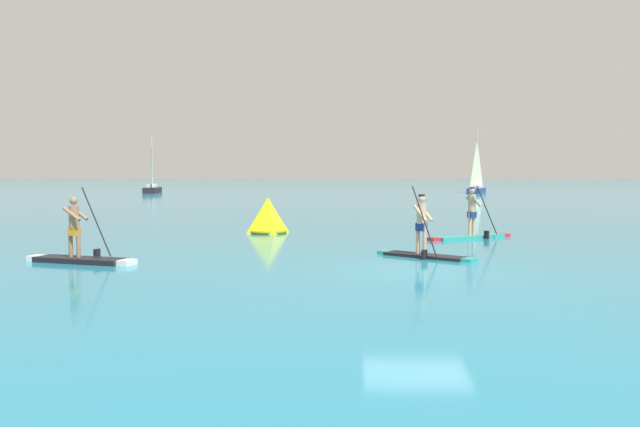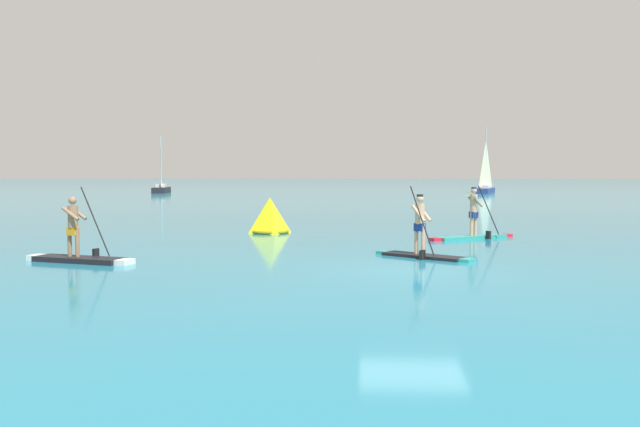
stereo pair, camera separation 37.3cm
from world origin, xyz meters
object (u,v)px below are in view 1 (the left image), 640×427
at_px(paddleboarder_near_left, 80,251).
at_px(paddleboarder_mid_center, 424,242).
at_px(sailboat_right_horizon, 477,185).
at_px(race_marker_buoy, 268,217).
at_px(sailboat_left_horizon, 152,186).
at_px(paddleboarder_far_right, 471,227).

xyz_separation_m(paddleboarder_near_left, paddleboarder_mid_center, (9.12, 1.52, 0.12)).
xyz_separation_m(paddleboarder_mid_center, sailboat_right_horizon, (11.92, 57.28, 0.49)).
height_order(race_marker_buoy, sailboat_left_horizon, sailboat_left_horizon).
bearing_deg(sailboat_left_horizon, sailboat_right_horizon, 84.49).
distance_m(race_marker_buoy, sailboat_left_horizon, 52.07).
bearing_deg(paddleboarder_far_right, sailboat_left_horizon, 86.04).
bearing_deg(paddleboarder_far_right, paddleboarder_mid_center, -144.27).
relative_size(paddleboarder_near_left, sailboat_left_horizon, 0.50).
bearing_deg(sailboat_left_horizon, paddleboarder_mid_center, 15.55).
relative_size(paddleboarder_near_left, paddleboarder_far_right, 0.98).
xyz_separation_m(paddleboarder_near_left, sailboat_left_horizon, (-15.24, 57.15, 0.50)).
bearing_deg(sailboat_left_horizon, paddleboarder_near_left, 6.83).
distance_m(paddleboarder_near_left, paddleboarder_far_right, 13.34).
bearing_deg(paddleboarder_mid_center, sailboat_left_horizon, 150.33).
height_order(paddleboarder_mid_center, paddleboarder_far_right, paddleboarder_mid_center).
height_order(paddleboarder_near_left, paddleboarder_far_right, paddleboarder_near_left).
height_order(paddleboarder_mid_center, sailboat_right_horizon, sailboat_right_horizon).
relative_size(paddleboarder_mid_center, race_marker_buoy, 1.63).
bearing_deg(sailboat_left_horizon, race_marker_buoy, 13.41).
relative_size(paddleboarder_far_right, race_marker_buoy, 2.00).
relative_size(race_marker_buoy, sailboat_left_horizon, 0.25).
bearing_deg(paddleboarder_far_right, sailboat_right_horizon, 47.53).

